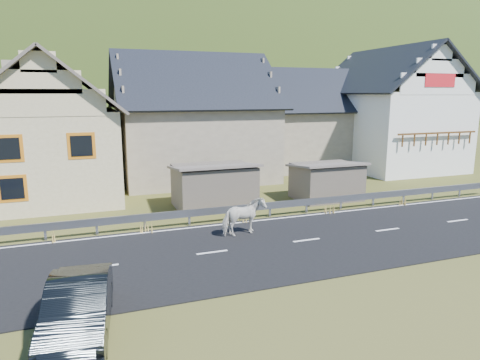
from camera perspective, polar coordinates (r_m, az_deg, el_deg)
name	(u,v)px	position (r m, az deg, el deg)	size (l,w,h in m)	color
ground	(306,241)	(17.79, 8.85, -8.06)	(160.00, 160.00, 0.00)	#3A3F12
road	(306,241)	(17.78, 8.85, -8.00)	(60.00, 7.00, 0.04)	black
lane_markings	(306,240)	(17.78, 8.86, -7.92)	(60.00, 6.60, 0.01)	silver
guardrail	(270,206)	(20.78, 4.03, -3.47)	(28.10, 0.09, 0.75)	#93969B
shed_left	(214,186)	(22.56, -3.51, -0.86)	(4.30, 3.30, 2.40)	#706356
shed_right	(326,182)	(24.73, 11.43, -0.21)	(3.80, 2.90, 2.20)	#706356
house_cream	(50,121)	(26.76, -23.96, 7.17)	(7.80, 9.80, 8.30)	beige
house_stone_a	(193,112)	(30.54, -6.35, 9.00)	(10.80, 9.80, 8.90)	gray
house_stone_b	(305,114)	(36.06, 8.69, 8.67)	(9.80, 8.80, 8.10)	gray
house_white	(390,104)	(36.87, 19.35, 9.51)	(8.80, 10.80, 9.70)	white
mountain	(118,153)	(196.81, -15.91, 3.43)	(440.00, 280.00, 260.00)	black
horse	(244,217)	(18.01, 0.51, -4.92)	(1.86, 0.85, 1.57)	silver
car	(78,308)	(11.76, -20.74, -15.62)	(1.47, 4.21, 1.39)	black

